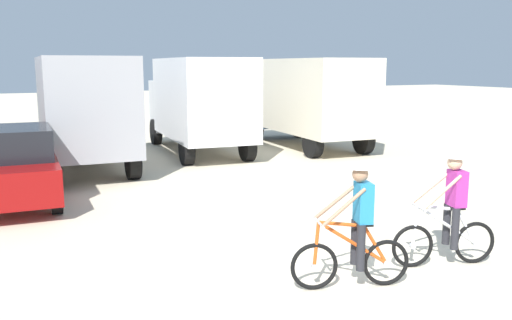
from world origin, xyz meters
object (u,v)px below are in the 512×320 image
object	(u,v)px
sedan_parked	(15,166)
cyclist_cowboy_hat	(449,213)
box_truck_avon_van	(198,101)
cyclist_orange_shirt	(356,230)
box_truck_grey_hauler	(83,107)
box_truck_cream_rv	(308,98)

from	to	relation	value
sedan_parked	cyclist_cowboy_hat	size ratio (longest dim) A/B	2.35
box_truck_avon_van	cyclist_orange_shirt	distance (m)	12.63
box_truck_grey_hauler	box_truck_cream_rv	size ratio (longest dim) A/B	1.00
box_truck_grey_hauler	cyclist_cowboy_hat	xyz separation A→B (m)	(3.76, -11.07, -1.03)
box_truck_avon_van	cyclist_cowboy_hat	world-z (taller)	box_truck_avon_van
cyclist_orange_shirt	cyclist_cowboy_hat	world-z (taller)	same
sedan_parked	cyclist_orange_shirt	distance (m)	8.33
cyclist_orange_shirt	cyclist_cowboy_hat	xyz separation A→B (m)	(1.84, 0.08, 0.00)
sedan_parked	cyclist_orange_shirt	world-z (taller)	cyclist_orange_shirt
cyclist_orange_shirt	box_truck_cream_rv	bearing A→B (deg)	61.31
box_truck_grey_hauler	cyclist_orange_shirt	xyz separation A→B (m)	(1.92, -11.15, -1.03)
box_truck_avon_van	sedan_parked	xyz separation A→B (m)	(-6.29, -5.11, -0.99)
cyclist_cowboy_hat	box_truck_grey_hauler	bearing A→B (deg)	108.78
box_truck_avon_van	cyclist_orange_shirt	xyz separation A→B (m)	(-2.24, -12.39, -1.03)
box_truck_avon_van	sedan_parked	size ratio (longest dim) A/B	1.62
box_truck_cream_rv	sedan_parked	world-z (taller)	box_truck_cream_rv
cyclist_cowboy_hat	cyclist_orange_shirt	bearing A→B (deg)	-177.57
box_truck_grey_hauler	box_truck_cream_rv	world-z (taller)	same
box_truck_grey_hauler	box_truck_cream_rv	xyz separation A→B (m)	(8.39, 0.68, 0.00)
box_truck_cream_rv	sedan_parked	distance (m)	11.51
box_truck_avon_van	box_truck_cream_rv	size ratio (longest dim) A/B	1.01
sedan_parked	cyclist_orange_shirt	size ratio (longest dim) A/B	2.35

